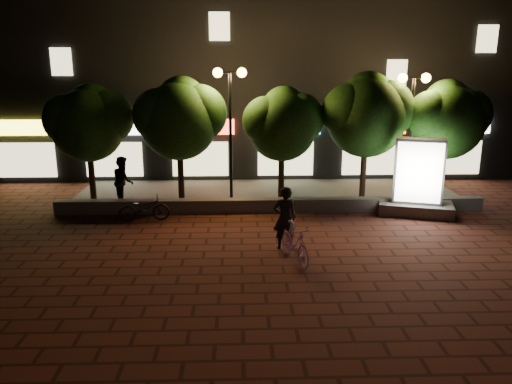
{
  "coord_description": "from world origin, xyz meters",
  "views": [
    {
      "loc": [
        -1.14,
        -13.54,
        5.33
      ],
      "look_at": [
        -0.64,
        1.5,
        1.42
      ],
      "focal_mm": 34.15,
      "sensor_mm": 36.0,
      "label": 1
    }
  ],
  "objects_px": {
    "scooter_pink": "(295,243)",
    "scooter_parked": "(144,208)",
    "tree_left": "(180,116)",
    "tree_far_right": "(448,117)",
    "street_lamp_left": "(230,101)",
    "tree_right": "(368,112)",
    "rider": "(285,218)",
    "pedestrian": "(123,181)",
    "tree_far_left": "(89,120)",
    "ad_kiosk": "(418,184)",
    "tree_mid": "(283,122)",
    "street_lamp_right": "(412,104)"
  },
  "relations": [
    {
      "from": "tree_left",
      "to": "tree_right",
      "type": "height_order",
      "value": "tree_right"
    },
    {
      "from": "tree_mid",
      "to": "tree_far_left",
      "type": "bearing_deg",
      "value": 180.0
    },
    {
      "from": "street_lamp_left",
      "to": "tree_far_right",
      "type": "bearing_deg",
      "value": 1.76
    },
    {
      "from": "tree_left",
      "to": "scooter_pink",
      "type": "distance_m",
      "value": 7.92
    },
    {
      "from": "tree_right",
      "to": "pedestrian",
      "type": "xyz_separation_m",
      "value": [
        -9.5,
        -0.65,
        -2.53
      ]
    },
    {
      "from": "ad_kiosk",
      "to": "scooter_parked",
      "type": "xyz_separation_m",
      "value": [
        -9.87,
        -0.5,
        -0.68
      ]
    },
    {
      "from": "scooter_pink",
      "to": "scooter_parked",
      "type": "xyz_separation_m",
      "value": [
        -4.9,
        3.85,
        -0.09
      ]
    },
    {
      "from": "ad_kiosk",
      "to": "rider",
      "type": "height_order",
      "value": "ad_kiosk"
    },
    {
      "from": "tree_far_right",
      "to": "rider",
      "type": "height_order",
      "value": "tree_far_right"
    },
    {
      "from": "tree_left",
      "to": "street_lamp_right",
      "type": "bearing_deg",
      "value": -1.68
    },
    {
      "from": "tree_mid",
      "to": "street_lamp_left",
      "type": "xyz_separation_m",
      "value": [
        -2.05,
        -0.26,
        0.81
      ]
    },
    {
      "from": "scooter_parked",
      "to": "pedestrian",
      "type": "bearing_deg",
      "value": 22.38
    },
    {
      "from": "street_lamp_left",
      "to": "tree_right",
      "type": "bearing_deg",
      "value": 2.81
    },
    {
      "from": "tree_far_left",
      "to": "tree_mid",
      "type": "height_order",
      "value": "tree_far_left"
    },
    {
      "from": "pedestrian",
      "to": "tree_far_left",
      "type": "bearing_deg",
      "value": 43.91
    },
    {
      "from": "street_lamp_left",
      "to": "rider",
      "type": "xyz_separation_m",
      "value": [
        1.67,
        -5.02,
        -3.07
      ]
    },
    {
      "from": "scooter_parked",
      "to": "pedestrian",
      "type": "distance_m",
      "value": 2.2
    },
    {
      "from": "tree_far_left",
      "to": "tree_far_right",
      "type": "bearing_deg",
      "value": 0.0
    },
    {
      "from": "tree_right",
      "to": "street_lamp_right",
      "type": "distance_m",
      "value": 1.7
    },
    {
      "from": "scooter_parked",
      "to": "scooter_pink",
      "type": "bearing_deg",
      "value": -137.13
    },
    {
      "from": "rider",
      "to": "tree_far_left",
      "type": "bearing_deg",
      "value": -42.66
    },
    {
      "from": "tree_right",
      "to": "street_lamp_right",
      "type": "bearing_deg",
      "value": -9.1
    },
    {
      "from": "rider",
      "to": "tree_left",
      "type": "bearing_deg",
      "value": -61.69
    },
    {
      "from": "tree_left",
      "to": "tree_mid",
      "type": "bearing_deg",
      "value": -0.0
    },
    {
      "from": "tree_far_left",
      "to": "tree_mid",
      "type": "distance_m",
      "value": 7.5
    },
    {
      "from": "tree_far_left",
      "to": "scooter_parked",
      "type": "relative_size",
      "value": 2.63
    },
    {
      "from": "tree_mid",
      "to": "scooter_parked",
      "type": "distance_m",
      "value": 6.29
    },
    {
      "from": "tree_left",
      "to": "tree_far_right",
      "type": "bearing_deg",
      "value": -0.0
    },
    {
      "from": "ad_kiosk",
      "to": "scooter_parked",
      "type": "distance_m",
      "value": 9.9
    },
    {
      "from": "tree_mid",
      "to": "tree_right",
      "type": "relative_size",
      "value": 0.89
    },
    {
      "from": "street_lamp_left",
      "to": "ad_kiosk",
      "type": "xyz_separation_m",
      "value": [
        6.83,
        -1.7,
        -2.89
      ]
    },
    {
      "from": "tree_far_right",
      "to": "street_lamp_left",
      "type": "distance_m",
      "value": 8.58
    },
    {
      "from": "pedestrian",
      "to": "tree_right",
      "type": "bearing_deg",
      "value": -105.79
    },
    {
      "from": "street_lamp_left",
      "to": "pedestrian",
      "type": "relative_size",
      "value": 2.7
    },
    {
      "from": "tree_left",
      "to": "tree_right",
      "type": "relative_size",
      "value": 0.97
    },
    {
      "from": "tree_mid",
      "to": "tree_right",
      "type": "height_order",
      "value": "tree_right"
    },
    {
      "from": "ad_kiosk",
      "to": "street_lamp_right",
      "type": "bearing_deg",
      "value": 84.38
    },
    {
      "from": "tree_left",
      "to": "scooter_parked",
      "type": "relative_size",
      "value": 2.78
    },
    {
      "from": "tree_far_left",
      "to": "tree_mid",
      "type": "bearing_deg",
      "value": -0.0
    },
    {
      "from": "tree_right",
      "to": "street_lamp_left",
      "type": "xyz_separation_m",
      "value": [
        -5.36,
        -0.26,
        0.46
      ]
    },
    {
      "from": "tree_mid",
      "to": "scooter_pink",
      "type": "distance_m",
      "value": 6.85
    },
    {
      "from": "rider",
      "to": "street_lamp_left",
      "type": "bearing_deg",
      "value": -77.66
    },
    {
      "from": "tree_right",
      "to": "street_lamp_left",
      "type": "height_order",
      "value": "street_lamp_left"
    },
    {
      "from": "ad_kiosk",
      "to": "tree_left",
      "type": "bearing_deg",
      "value": 167.39
    },
    {
      "from": "pedestrian",
      "to": "scooter_parked",
      "type": "bearing_deg",
      "value": -168.31
    },
    {
      "from": "street_lamp_left",
      "to": "scooter_parked",
      "type": "height_order",
      "value": "street_lamp_left"
    },
    {
      "from": "tree_far_left",
      "to": "pedestrian",
      "type": "xyz_separation_m",
      "value": [
        1.31,
        -0.65,
        -2.25
      ]
    },
    {
      "from": "scooter_parked",
      "to": "pedestrian",
      "type": "height_order",
      "value": "pedestrian"
    },
    {
      "from": "ad_kiosk",
      "to": "tree_mid",
      "type": "bearing_deg",
      "value": 157.68
    },
    {
      "from": "tree_left",
      "to": "rider",
      "type": "height_order",
      "value": "tree_left"
    }
  ]
}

